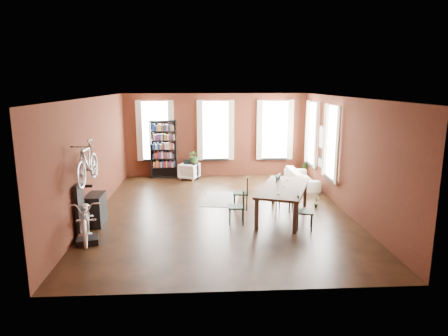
{
  "coord_description": "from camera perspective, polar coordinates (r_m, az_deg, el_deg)",
  "views": [
    {
      "loc": [
        -0.56,
        -10.86,
        3.56
      ],
      "look_at": [
        0.1,
        0.6,
        1.13
      ],
      "focal_mm": 32.0,
      "sensor_mm": 36.0,
      "label": 1
    }
  ],
  "objects": [
    {
      "name": "white_armchair",
      "position": [
        15.17,
        -4.98,
        -0.35
      ],
      "size": [
        0.84,
        0.82,
        0.67
      ],
      "primitive_type": "imported",
      "rotation": [
        0.0,
        0.0,
        2.74
      ],
      "color": "white",
      "rests_on": "ground"
    },
    {
      "name": "plant_stand",
      "position": [
        15.21,
        -4.21,
        -0.4
      ],
      "size": [
        0.34,
        0.34,
        0.62
      ],
      "primitive_type": "cube",
      "rotation": [
        0.0,
        0.0,
        -0.12
      ],
      "color": "black",
      "rests_on": "ground"
    },
    {
      "name": "bike_wall_rack",
      "position": [
        9.93,
        -19.86,
        -5.81
      ],
      "size": [
        0.16,
        0.6,
        1.3
      ],
      "primitive_type": "cube",
      "color": "black",
      "rests_on": "ground"
    },
    {
      "name": "room",
      "position": [
        11.59,
        0.72,
        4.91
      ],
      "size": [
        9.0,
        9.04,
        3.22
      ],
      "color": "black",
      "rests_on": "ground"
    },
    {
      "name": "dining_chair_b",
      "position": [
        11.52,
        2.4,
        -3.56
      ],
      "size": [
        0.49,
        0.49,
        0.96
      ],
      "primitive_type": "cube",
      "rotation": [
        0.0,
        0.0,
        -1.69
      ],
      "color": "black",
      "rests_on": "ground"
    },
    {
      "name": "bicycle_floor",
      "position": [
        9.41,
        -19.25,
        -4.21
      ],
      "size": [
        0.85,
        1.08,
        1.82
      ],
      "primitive_type": "imported",
      "rotation": [
        0.0,
        0.0,
        0.24
      ],
      "color": "beige",
      "rests_on": "bike_trainer"
    },
    {
      "name": "bookshelf",
      "position": [
        15.43,
        -8.63,
        2.66
      ],
      "size": [
        1.0,
        0.32,
        2.2
      ],
      "primitive_type": "cube",
      "color": "black",
      "rests_on": "ground"
    },
    {
      "name": "console_table",
      "position": [
        10.8,
        -17.82,
        -5.65
      ],
      "size": [
        0.4,
        0.8,
        0.8
      ],
      "primitive_type": "cube",
      "color": "black",
      "rests_on": "ground"
    },
    {
      "name": "striped_rug",
      "position": [
        12.58,
        -0.43,
        -4.44
      ],
      "size": [
        1.35,
        1.88,
        0.01
      ],
      "primitive_type": "cube",
      "rotation": [
        0.0,
        0.0,
        -0.16
      ],
      "color": "black",
      "rests_on": "ground"
    },
    {
      "name": "plant_on_stand",
      "position": [
        15.11,
        -4.21,
        1.54
      ],
      "size": [
        0.65,
        0.68,
        0.43
      ],
      "primitive_type": "imported",
      "rotation": [
        0.0,
        0.0,
        0.34
      ],
      "color": "#355923",
      "rests_on": "plant_stand"
    },
    {
      "name": "dining_chair_c",
      "position": [
        10.15,
        11.48,
        -6.11
      ],
      "size": [
        0.5,
        0.5,
        0.91
      ],
      "primitive_type": "cube",
      "rotation": [
        0.0,
        0.0,
        1.34
      ],
      "color": "black",
      "rests_on": "ground"
    },
    {
      "name": "dining_chair_a",
      "position": [
        10.34,
        1.78,
        -5.52
      ],
      "size": [
        0.44,
        0.44,
        0.91
      ],
      "primitive_type": "cube",
      "rotation": [
        0.0,
        0.0,
        -1.63
      ],
      "color": "#1C3E3A",
      "rests_on": "ground"
    },
    {
      "name": "bicycle_hung",
      "position": [
        9.53,
        -19.05,
        2.69
      ],
      "size": [
        0.47,
        1.0,
        1.66
      ],
      "primitive_type": "imported",
      "color": "#A5A8AD",
      "rests_on": "bike_wall_rack"
    },
    {
      "name": "cream_sofa",
      "position": [
        14.27,
        11.03,
        -1.03
      ],
      "size": [
        0.61,
        2.08,
        0.81
      ],
      "primitive_type": "imported",
      "rotation": [
        0.0,
        0.0,
        1.57
      ],
      "color": "beige",
      "rests_on": "ground"
    },
    {
      "name": "plant_small",
      "position": [
        12.05,
        13.01,
        -5.17
      ],
      "size": [
        0.46,
        0.43,
        0.15
      ],
      "primitive_type": "imported",
      "rotation": [
        0.0,
        0.0,
        0.92
      ],
      "color": "#2D5020",
      "rests_on": "ground"
    },
    {
      "name": "dining_table",
      "position": [
        10.96,
        8.43,
        -4.81
      ],
      "size": [
        1.93,
        2.71,
        0.84
      ],
      "primitive_type": "cube",
      "rotation": [
        0.0,
        0.0,
        -0.36
      ],
      "color": "#4B3A2D",
      "rests_on": "ground"
    },
    {
      "name": "dining_chair_d",
      "position": [
        11.52,
        8.66,
        -3.53
      ],
      "size": [
        0.63,
        0.63,
        1.02
      ],
      "primitive_type": "cube",
      "rotation": [
        0.0,
        0.0,
        1.14
      ],
      "color": "#193537",
      "rests_on": "ground"
    },
    {
      "name": "bike_trainer",
      "position": [
        9.75,
        -18.91,
        -9.71
      ],
      "size": [
        0.57,
        0.57,
        0.14
      ],
      "primitive_type": "cube",
      "rotation": [
        0.0,
        0.0,
        0.25
      ],
      "color": "black",
      "rests_on": "ground"
    },
    {
      "name": "plant_by_sofa",
      "position": [
        15.67,
        11.29,
        -0.84
      ],
      "size": [
        0.42,
        0.7,
        0.3
      ],
      "primitive_type": "imported",
      "rotation": [
        0.0,
        0.0,
        -0.08
      ],
      "color": "#2D5823",
      "rests_on": "ground"
    }
  ]
}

